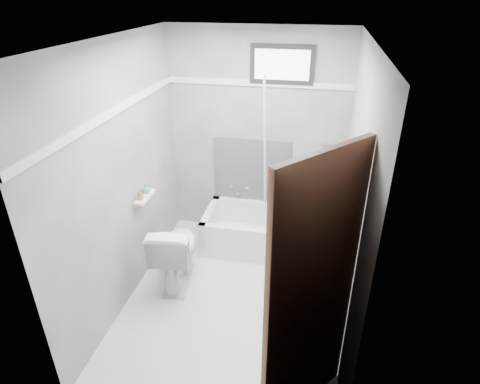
% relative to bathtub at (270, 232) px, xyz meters
% --- Properties ---
extents(floor, '(2.60, 2.60, 0.00)m').
position_rel_bathtub_xyz_m(floor, '(-0.23, -0.93, -0.21)').
color(floor, white).
rests_on(floor, ground).
extents(ceiling, '(2.60, 2.60, 0.00)m').
position_rel_bathtub_xyz_m(ceiling, '(-0.23, -0.93, 2.19)').
color(ceiling, silver).
rests_on(ceiling, floor).
extents(wall_back, '(2.00, 0.02, 2.40)m').
position_rel_bathtub_xyz_m(wall_back, '(-0.23, 0.37, 0.99)').
color(wall_back, slate).
rests_on(wall_back, floor).
extents(wall_front, '(2.00, 0.02, 2.40)m').
position_rel_bathtub_xyz_m(wall_front, '(-0.23, -2.23, 0.99)').
color(wall_front, slate).
rests_on(wall_front, floor).
extents(wall_left, '(0.02, 2.60, 2.40)m').
position_rel_bathtub_xyz_m(wall_left, '(-1.23, -0.93, 0.99)').
color(wall_left, slate).
rests_on(wall_left, floor).
extents(wall_right, '(0.02, 2.60, 2.40)m').
position_rel_bathtub_xyz_m(wall_right, '(0.77, -0.93, 0.99)').
color(wall_right, slate).
rests_on(wall_right, floor).
extents(bathtub, '(1.50, 0.70, 0.42)m').
position_rel_bathtub_xyz_m(bathtub, '(0.00, 0.00, 0.00)').
color(bathtub, white).
rests_on(bathtub, floor).
extents(office_chair, '(0.75, 0.75, 1.10)m').
position_rel_bathtub_xyz_m(office_chair, '(0.43, 0.03, 0.46)').
color(office_chair, slate).
rests_on(office_chair, bathtub).
extents(toilet, '(0.49, 0.77, 0.71)m').
position_rel_bathtub_xyz_m(toilet, '(-0.85, -0.77, 0.15)').
color(toilet, white).
rests_on(toilet, floor).
extents(door, '(0.78, 0.78, 2.00)m').
position_rel_bathtub_xyz_m(door, '(0.75, -2.21, 0.79)').
color(door, brown).
rests_on(door, floor).
extents(window, '(0.66, 0.04, 0.40)m').
position_rel_bathtub_xyz_m(window, '(0.02, 0.36, 1.81)').
color(window, black).
rests_on(window, wall_back).
extents(backerboard, '(1.50, 0.02, 0.78)m').
position_rel_bathtub_xyz_m(backerboard, '(0.02, 0.36, 0.59)').
color(backerboard, '#4C4C4F').
rests_on(backerboard, wall_back).
extents(trim_back, '(2.00, 0.02, 0.06)m').
position_rel_bathtub_xyz_m(trim_back, '(-0.23, 0.36, 1.61)').
color(trim_back, white).
rests_on(trim_back, wall_back).
extents(trim_left, '(0.02, 2.60, 0.06)m').
position_rel_bathtub_xyz_m(trim_left, '(-1.22, -0.93, 1.61)').
color(trim_left, white).
rests_on(trim_left, wall_left).
extents(pole, '(0.02, 0.48, 1.90)m').
position_rel_bathtub_xyz_m(pole, '(-0.10, 0.13, 0.84)').
color(pole, white).
rests_on(pole, bathtub).
extents(shelf, '(0.10, 0.32, 0.02)m').
position_rel_bathtub_xyz_m(shelf, '(-1.16, -0.68, 0.69)').
color(shelf, white).
rests_on(shelf, wall_left).
extents(soap_bottle_a, '(0.05, 0.05, 0.10)m').
position_rel_bathtub_xyz_m(soap_bottle_a, '(-1.17, -0.76, 0.76)').
color(soap_bottle_a, olive).
rests_on(soap_bottle_a, shelf).
extents(soap_bottle_b, '(0.11, 0.11, 0.10)m').
position_rel_bathtub_xyz_m(soap_bottle_b, '(-1.17, -0.62, 0.75)').
color(soap_bottle_b, teal).
rests_on(soap_bottle_b, shelf).
extents(faucet, '(0.26, 0.10, 0.16)m').
position_rel_bathtub_xyz_m(faucet, '(-0.43, 0.34, 0.34)').
color(faucet, silver).
rests_on(faucet, wall_back).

